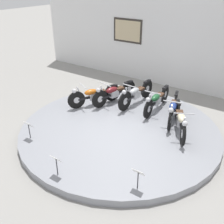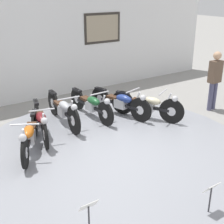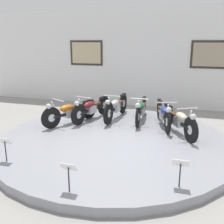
% 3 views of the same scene
% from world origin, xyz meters
% --- Properties ---
extents(ground_plane, '(60.00, 60.00, 0.00)m').
position_xyz_m(ground_plane, '(0.00, 0.00, 0.00)').
color(ground_plane, gray).
extents(display_platform, '(5.83, 5.83, 0.19)m').
position_xyz_m(display_platform, '(0.00, 0.00, 0.09)').
color(display_platform, gray).
rests_on(display_platform, ground_plane).
extents(back_wall, '(14.00, 0.22, 3.76)m').
position_xyz_m(back_wall, '(0.00, 4.34, 1.88)').
color(back_wall, white).
rests_on(back_wall, ground_plane).
extents(motorcycle_orange, '(0.97, 1.75, 0.78)m').
position_xyz_m(motorcycle_orange, '(-1.56, 0.75, 0.56)').
color(motorcycle_orange, black).
rests_on(motorcycle_orange, display_platform).
extents(motorcycle_maroon, '(0.63, 1.93, 0.79)m').
position_xyz_m(motorcycle_maroon, '(-1.10, 1.29, 0.57)').
color(motorcycle_maroon, black).
rests_on(motorcycle_maroon, display_platform).
extents(motorcycle_silver, '(0.54, 2.02, 0.81)m').
position_xyz_m(motorcycle_silver, '(-0.40, 1.61, 0.59)').
color(motorcycle_silver, black).
rests_on(motorcycle_silver, display_platform).
extents(motorcycle_green, '(0.54, 1.96, 0.78)m').
position_xyz_m(motorcycle_green, '(0.39, 1.60, 0.56)').
color(motorcycle_green, black).
rests_on(motorcycle_green, display_platform).
extents(motorcycle_blue, '(0.67, 1.92, 0.79)m').
position_xyz_m(motorcycle_blue, '(1.10, 1.29, 0.57)').
color(motorcycle_blue, black).
rests_on(motorcycle_blue, display_platform).
extents(motorcycle_cream, '(0.98, 1.77, 0.79)m').
position_xyz_m(motorcycle_cream, '(1.55, 0.75, 0.57)').
color(motorcycle_cream, black).
rests_on(motorcycle_cream, display_platform).
extents(info_placard_front_left, '(0.26, 0.11, 0.51)m').
position_xyz_m(info_placard_front_left, '(-1.70, -1.92, 0.56)').
color(info_placard_front_left, '#333338').
rests_on(info_placard_front_left, display_platform).
extents(info_placard_front_centre, '(0.26, 0.11, 0.51)m').
position_xyz_m(info_placard_front_centre, '(0.00, -2.56, 0.56)').
color(info_placard_front_centre, '#333338').
rests_on(info_placard_front_centre, display_platform).
extents(info_placard_front_right, '(0.26, 0.11, 0.51)m').
position_xyz_m(info_placard_front_right, '(1.70, -1.92, 0.56)').
color(info_placard_front_right, '#333338').
rests_on(info_placard_front_right, display_platform).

